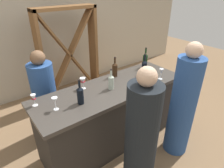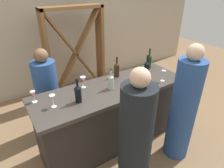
{
  "view_description": "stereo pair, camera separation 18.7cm",
  "coord_description": "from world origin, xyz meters",
  "px_view_note": "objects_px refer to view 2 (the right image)",
  "views": [
    {
      "loc": [
        -1.4,
        -1.82,
        2.23
      ],
      "look_at": [
        0.0,
        0.0,
        1.0
      ],
      "focal_mm": 30.97,
      "sensor_mm": 36.0,
      "label": 1
    },
    {
      "loc": [
        -1.24,
        -1.92,
        2.23
      ],
      "look_at": [
        0.0,
        0.0,
        1.0
      ],
      "focal_mm": 30.97,
      "sensor_mm": 36.0,
      "label": 2
    }
  ],
  "objects_px": {
    "person_right_guest": "(48,97)",
    "wine_rack": "(76,54)",
    "wine_bottle_center_amber_brown": "(117,69)",
    "wine_bottle_second_left_clear_pale": "(111,81)",
    "person_left_guest": "(183,109)",
    "wine_bottle_rightmost_dark_green": "(149,61)",
    "wine_glass_near_left": "(163,74)",
    "wine_bottle_leftmost_near_black": "(78,93)",
    "wine_glass_near_right": "(33,95)",
    "person_center_guest": "(135,142)",
    "wine_glass_near_center": "(53,98)",
    "wine_bottle_second_right_near_black": "(147,68)",
    "wine_glass_far_left": "(83,80)"
  },
  "relations": [
    {
      "from": "person_right_guest",
      "to": "wine_rack",
      "type": "bearing_deg",
      "value": 123.13
    },
    {
      "from": "wine_rack",
      "to": "wine_bottle_center_amber_brown",
      "type": "height_order",
      "value": "wine_rack"
    },
    {
      "from": "wine_bottle_second_left_clear_pale",
      "to": "person_left_guest",
      "type": "bearing_deg",
      "value": -45.08
    },
    {
      "from": "wine_rack",
      "to": "wine_bottle_rightmost_dark_green",
      "type": "distance_m",
      "value": 1.59
    },
    {
      "from": "wine_glass_near_left",
      "to": "person_left_guest",
      "type": "distance_m",
      "value": 0.57
    },
    {
      "from": "wine_bottle_leftmost_near_black",
      "to": "wine_glass_near_left",
      "type": "height_order",
      "value": "wine_bottle_leftmost_near_black"
    },
    {
      "from": "wine_glass_near_right",
      "to": "person_center_guest",
      "type": "bearing_deg",
      "value": -52.59
    },
    {
      "from": "wine_rack",
      "to": "person_center_guest",
      "type": "height_order",
      "value": "wine_rack"
    },
    {
      "from": "person_right_guest",
      "to": "wine_bottle_rightmost_dark_green",
      "type": "bearing_deg",
      "value": 58.83
    },
    {
      "from": "wine_bottle_second_left_clear_pale",
      "to": "wine_glass_near_left",
      "type": "height_order",
      "value": "wine_bottle_second_left_clear_pale"
    },
    {
      "from": "wine_bottle_center_amber_brown",
      "to": "wine_bottle_rightmost_dark_green",
      "type": "distance_m",
      "value": 0.62
    },
    {
      "from": "wine_bottle_rightmost_dark_green",
      "to": "wine_glass_near_left",
      "type": "height_order",
      "value": "wine_bottle_rightmost_dark_green"
    },
    {
      "from": "wine_bottle_leftmost_near_black",
      "to": "person_left_guest",
      "type": "relative_size",
      "value": 0.19
    },
    {
      "from": "wine_rack",
      "to": "person_center_guest",
      "type": "relative_size",
      "value": 1.16
    },
    {
      "from": "wine_glass_near_left",
      "to": "person_center_guest",
      "type": "xyz_separation_m",
      "value": [
        -0.93,
        -0.55,
        -0.34
      ]
    },
    {
      "from": "wine_glass_near_left",
      "to": "person_right_guest",
      "type": "bearing_deg",
      "value": 145.36
    },
    {
      "from": "wine_rack",
      "to": "person_left_guest",
      "type": "bearing_deg",
      "value": -78.77
    },
    {
      "from": "wine_glass_near_center",
      "to": "wine_glass_near_right",
      "type": "xyz_separation_m",
      "value": [
        -0.16,
        0.22,
        -0.02
      ]
    },
    {
      "from": "wine_rack",
      "to": "wine_bottle_second_right_near_black",
      "type": "relative_size",
      "value": 5.45
    },
    {
      "from": "wine_glass_near_center",
      "to": "wine_bottle_leftmost_near_black",
      "type": "bearing_deg",
      "value": -11.79
    },
    {
      "from": "wine_rack",
      "to": "wine_glass_near_right",
      "type": "bearing_deg",
      "value": -128.46
    },
    {
      "from": "wine_bottle_second_right_near_black",
      "to": "wine_bottle_rightmost_dark_green",
      "type": "height_order",
      "value": "wine_bottle_second_right_near_black"
    },
    {
      "from": "wine_rack",
      "to": "wine_bottle_rightmost_dark_green",
      "type": "relative_size",
      "value": 5.53
    },
    {
      "from": "wine_bottle_leftmost_near_black",
      "to": "wine_bottle_center_amber_brown",
      "type": "distance_m",
      "value": 0.84
    },
    {
      "from": "person_left_guest",
      "to": "person_right_guest",
      "type": "height_order",
      "value": "person_left_guest"
    },
    {
      "from": "person_left_guest",
      "to": "wine_bottle_second_right_near_black",
      "type": "bearing_deg",
      "value": -13.72
    },
    {
      "from": "wine_bottle_center_amber_brown",
      "to": "wine_bottle_second_right_near_black",
      "type": "bearing_deg",
      "value": -31.34
    },
    {
      "from": "wine_glass_near_center",
      "to": "person_center_guest",
      "type": "height_order",
      "value": "person_center_guest"
    },
    {
      "from": "wine_bottle_second_right_near_black",
      "to": "wine_glass_near_right",
      "type": "xyz_separation_m",
      "value": [
        -1.6,
        0.18,
        -0.03
      ]
    },
    {
      "from": "wine_bottle_second_left_clear_pale",
      "to": "person_center_guest",
      "type": "xyz_separation_m",
      "value": [
        -0.18,
        -0.77,
        -0.33
      ]
    },
    {
      "from": "wine_glass_near_right",
      "to": "person_center_guest",
      "type": "relative_size",
      "value": 0.09
    },
    {
      "from": "wine_rack",
      "to": "wine_bottle_second_left_clear_pale",
      "type": "bearing_deg",
      "value": -97.23
    },
    {
      "from": "person_right_guest",
      "to": "person_center_guest",
      "type": "bearing_deg",
      "value": 4.45
    },
    {
      "from": "wine_bottle_second_left_clear_pale",
      "to": "wine_glass_near_right",
      "type": "bearing_deg",
      "value": 166.78
    },
    {
      "from": "wine_rack",
      "to": "wine_glass_near_center",
      "type": "xyz_separation_m",
      "value": [
        -0.99,
        -1.67,
        0.15
      ]
    },
    {
      "from": "wine_glass_near_left",
      "to": "person_left_guest",
      "type": "xyz_separation_m",
      "value": [
        -0.07,
        -0.47,
        -0.31
      ]
    },
    {
      "from": "wine_bottle_center_amber_brown",
      "to": "person_center_guest",
      "type": "relative_size",
      "value": 0.19
    },
    {
      "from": "wine_rack",
      "to": "wine_glass_near_center",
      "type": "bearing_deg",
      "value": -120.63
    },
    {
      "from": "person_center_guest",
      "to": "wine_bottle_second_left_clear_pale",
      "type": "bearing_deg",
      "value": 3.76
    },
    {
      "from": "wine_bottle_second_left_clear_pale",
      "to": "wine_bottle_center_amber_brown",
      "type": "relative_size",
      "value": 0.92
    },
    {
      "from": "wine_rack",
      "to": "wine_glass_near_right",
      "type": "distance_m",
      "value": 1.86
    },
    {
      "from": "wine_bottle_center_amber_brown",
      "to": "wine_bottle_rightmost_dark_green",
      "type": "xyz_separation_m",
      "value": [
        0.62,
        -0.02,
        0.01
      ]
    },
    {
      "from": "wine_bottle_leftmost_near_black",
      "to": "wine_bottle_second_left_clear_pale",
      "type": "distance_m",
      "value": 0.5
    },
    {
      "from": "wine_glass_near_center",
      "to": "wine_bottle_second_right_near_black",
      "type": "bearing_deg",
      "value": 1.55
    },
    {
      "from": "wine_glass_far_left",
      "to": "wine_glass_near_center",
      "type": "bearing_deg",
      "value": -154.49
    },
    {
      "from": "person_center_guest",
      "to": "person_right_guest",
      "type": "height_order",
      "value": "person_center_guest"
    },
    {
      "from": "wine_bottle_rightmost_dark_green",
      "to": "wine_glass_near_left",
      "type": "bearing_deg",
      "value": -107.62
    },
    {
      "from": "person_right_guest",
      "to": "wine_bottle_second_right_near_black",
      "type": "bearing_deg",
      "value": 48.27
    },
    {
      "from": "wine_bottle_second_right_near_black",
      "to": "wine_bottle_rightmost_dark_green",
      "type": "bearing_deg",
      "value": 41.44
    },
    {
      "from": "wine_bottle_second_right_near_black",
      "to": "wine_bottle_rightmost_dark_green",
      "type": "relative_size",
      "value": 1.02
    }
  ]
}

